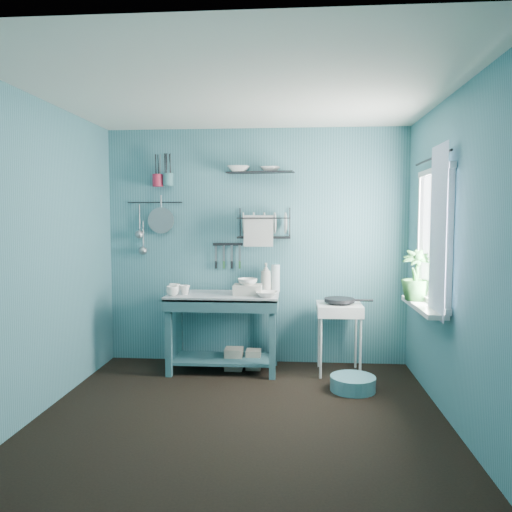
# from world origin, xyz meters

# --- Properties ---
(floor) EXTENTS (3.20, 3.20, 0.00)m
(floor) POSITION_xyz_m (0.00, 0.00, 0.00)
(floor) COLOR black
(floor) RESTS_ON ground
(ceiling) EXTENTS (3.20, 3.20, 0.00)m
(ceiling) POSITION_xyz_m (0.00, 0.00, 2.50)
(ceiling) COLOR silver
(ceiling) RESTS_ON ground
(wall_back) EXTENTS (3.20, 0.00, 3.20)m
(wall_back) POSITION_xyz_m (0.00, 1.50, 1.25)
(wall_back) COLOR #3C727C
(wall_back) RESTS_ON ground
(wall_front) EXTENTS (3.20, 0.00, 3.20)m
(wall_front) POSITION_xyz_m (0.00, -1.50, 1.25)
(wall_front) COLOR #3C727C
(wall_front) RESTS_ON ground
(wall_left) EXTENTS (0.00, 3.00, 3.00)m
(wall_left) POSITION_xyz_m (-1.60, 0.00, 1.25)
(wall_left) COLOR #3C727C
(wall_left) RESTS_ON ground
(wall_right) EXTENTS (0.00, 3.00, 3.00)m
(wall_right) POSITION_xyz_m (1.60, 0.00, 1.25)
(wall_right) COLOR #3C727C
(wall_right) RESTS_ON ground
(work_counter) EXTENTS (1.16, 0.65, 0.79)m
(work_counter) POSITION_xyz_m (-0.30, 1.13, 0.40)
(work_counter) COLOR #2D575F
(work_counter) RESTS_ON floor
(mug_left) EXTENTS (0.12, 0.12, 0.10)m
(mug_left) POSITION_xyz_m (-0.78, 0.97, 0.84)
(mug_left) COLOR white
(mug_left) RESTS_ON work_counter
(mug_mid) EXTENTS (0.14, 0.14, 0.09)m
(mug_mid) POSITION_xyz_m (-0.68, 1.07, 0.84)
(mug_mid) COLOR white
(mug_mid) RESTS_ON work_counter
(mug_right) EXTENTS (0.17, 0.17, 0.10)m
(mug_right) POSITION_xyz_m (-0.80, 1.13, 0.84)
(mug_right) COLOR white
(mug_right) RESTS_ON work_counter
(wash_tub) EXTENTS (0.28, 0.22, 0.10)m
(wash_tub) POSITION_xyz_m (-0.05, 1.11, 0.84)
(wash_tub) COLOR #BAB7AA
(wash_tub) RESTS_ON work_counter
(tub_bowl) EXTENTS (0.20, 0.19, 0.06)m
(tub_bowl) POSITION_xyz_m (-0.05, 1.11, 0.92)
(tub_bowl) COLOR white
(tub_bowl) RESTS_ON wash_tub
(soap_bottle) EXTENTS (0.11, 0.12, 0.30)m
(soap_bottle) POSITION_xyz_m (0.12, 1.33, 0.94)
(soap_bottle) COLOR #BAB7AA
(soap_bottle) RESTS_ON work_counter
(water_bottle) EXTENTS (0.09, 0.09, 0.28)m
(water_bottle) POSITION_xyz_m (0.22, 1.35, 0.93)
(water_bottle) COLOR silver
(water_bottle) RESTS_ON work_counter
(counter_bowl) EXTENTS (0.22, 0.22, 0.05)m
(counter_bowl) POSITION_xyz_m (0.15, 0.98, 0.82)
(counter_bowl) COLOR white
(counter_bowl) RESTS_ON work_counter
(hotplate_stand) EXTENTS (0.47, 0.47, 0.70)m
(hotplate_stand) POSITION_xyz_m (0.86, 1.15, 0.35)
(hotplate_stand) COLOR silver
(hotplate_stand) RESTS_ON floor
(frying_pan) EXTENTS (0.30, 0.30, 0.03)m
(frying_pan) POSITION_xyz_m (0.86, 1.15, 0.74)
(frying_pan) COLOR black
(frying_pan) RESTS_ON hotplate_stand
(knife_strip) EXTENTS (0.32, 0.04, 0.03)m
(knife_strip) POSITION_xyz_m (-0.30, 1.47, 1.28)
(knife_strip) COLOR black
(knife_strip) RESTS_ON wall_back
(dish_rack) EXTENTS (0.56, 0.26, 0.32)m
(dish_rack) POSITION_xyz_m (0.09, 1.37, 1.51)
(dish_rack) COLOR black
(dish_rack) RESTS_ON wall_back
(upper_shelf) EXTENTS (0.72, 0.27, 0.01)m
(upper_shelf) POSITION_xyz_m (0.05, 1.40, 2.03)
(upper_shelf) COLOR black
(upper_shelf) RESTS_ON wall_back
(shelf_bowl_left) EXTENTS (0.24, 0.24, 0.06)m
(shelf_bowl_left) POSITION_xyz_m (-0.18, 1.40, 2.01)
(shelf_bowl_left) COLOR white
(shelf_bowl_left) RESTS_ON upper_shelf
(shelf_bowl_right) EXTENTS (0.23, 0.23, 0.05)m
(shelf_bowl_right) POSITION_xyz_m (0.15, 1.40, 2.01)
(shelf_bowl_right) COLOR white
(shelf_bowl_right) RESTS_ON upper_shelf
(utensil_cup_magenta) EXTENTS (0.11, 0.11, 0.13)m
(utensil_cup_magenta) POSITION_xyz_m (-1.04, 1.42, 1.95)
(utensil_cup_magenta) COLOR #B5213C
(utensil_cup_magenta) RESTS_ON wall_back
(utensil_cup_teal) EXTENTS (0.11, 0.11, 0.13)m
(utensil_cup_teal) POSITION_xyz_m (-0.93, 1.42, 1.96)
(utensil_cup_teal) COLOR teal
(utensil_cup_teal) RESTS_ON wall_back
(colander) EXTENTS (0.28, 0.03, 0.28)m
(colander) POSITION_xyz_m (-1.02, 1.45, 1.53)
(colander) COLOR gray
(colander) RESTS_ON wall_back
(ladle_outer) EXTENTS (0.01, 0.01, 0.30)m
(ladle_outer) POSITION_xyz_m (-1.26, 1.46, 1.55)
(ladle_outer) COLOR gray
(ladle_outer) RESTS_ON wall_back
(ladle_inner) EXTENTS (0.01, 0.01, 0.30)m
(ladle_inner) POSITION_xyz_m (-1.22, 1.46, 1.37)
(ladle_inner) COLOR gray
(ladle_inner) RESTS_ON wall_back
(hook_rail) EXTENTS (0.60, 0.01, 0.01)m
(hook_rail) POSITION_xyz_m (-1.09, 1.47, 1.72)
(hook_rail) COLOR black
(hook_rail) RESTS_ON wall_back
(window_glass) EXTENTS (0.00, 1.10, 1.10)m
(window_glass) POSITION_xyz_m (1.59, 0.45, 1.40)
(window_glass) COLOR white
(window_glass) RESTS_ON wall_right
(windowsill) EXTENTS (0.16, 0.95, 0.04)m
(windowsill) POSITION_xyz_m (1.50, 0.45, 0.81)
(windowsill) COLOR silver
(windowsill) RESTS_ON wall_right
(curtain) EXTENTS (0.00, 1.35, 1.35)m
(curtain) POSITION_xyz_m (1.52, 0.15, 1.45)
(curtain) COLOR white
(curtain) RESTS_ON wall_right
(curtain_rod) EXTENTS (0.02, 1.05, 0.02)m
(curtain_rod) POSITION_xyz_m (1.54, 0.45, 2.05)
(curtain_rod) COLOR black
(curtain_rod) RESTS_ON wall_right
(potted_plant) EXTENTS (0.30, 0.30, 0.45)m
(potted_plant) POSITION_xyz_m (1.48, 0.66, 1.05)
(potted_plant) COLOR #28642A
(potted_plant) RESTS_ON windowsill
(storage_tin_large) EXTENTS (0.18, 0.18, 0.22)m
(storage_tin_large) POSITION_xyz_m (-0.20, 1.18, 0.11)
(storage_tin_large) COLOR gray
(storage_tin_large) RESTS_ON floor
(storage_tin_small) EXTENTS (0.15, 0.15, 0.20)m
(storage_tin_small) POSITION_xyz_m (-0.00, 1.21, 0.10)
(storage_tin_small) COLOR gray
(storage_tin_small) RESTS_ON floor
(floor_basin) EXTENTS (0.41, 0.41, 0.13)m
(floor_basin) POSITION_xyz_m (0.95, 0.64, 0.07)
(floor_basin) COLOR teal
(floor_basin) RESTS_ON floor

